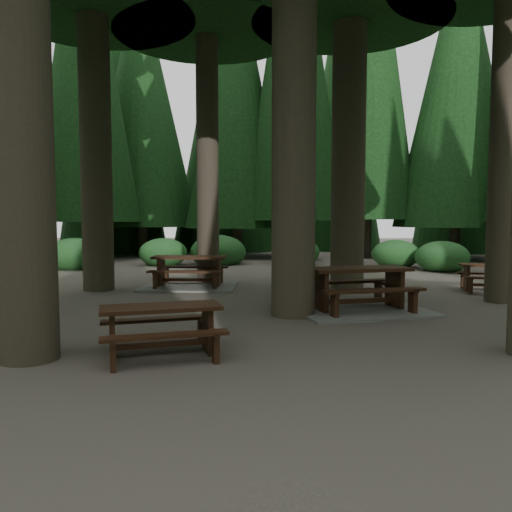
{
  "coord_description": "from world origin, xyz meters",
  "views": [
    {
      "loc": [
        0.47,
        -9.39,
        1.87
      ],
      "look_at": [
        0.05,
        0.92,
        1.1
      ],
      "focal_mm": 35.0,
      "sensor_mm": 36.0,
      "label": 1
    }
  ],
  "objects_px": {
    "picnic_table_a": "(358,295)",
    "picnic_table_d": "(494,274)",
    "picnic_table_c": "(190,276)",
    "picnic_table_e": "(161,323)"
  },
  "relations": [
    {
      "from": "picnic_table_c",
      "to": "picnic_table_a",
      "type": "bearing_deg",
      "value": -39.66
    },
    {
      "from": "picnic_table_d",
      "to": "picnic_table_c",
      "type": "bearing_deg",
      "value": -173.6
    },
    {
      "from": "picnic_table_d",
      "to": "picnic_table_e",
      "type": "bearing_deg",
      "value": -128.33
    },
    {
      "from": "picnic_table_c",
      "to": "picnic_table_e",
      "type": "distance_m",
      "value": 6.92
    },
    {
      "from": "picnic_table_a",
      "to": "picnic_table_e",
      "type": "distance_m",
      "value": 4.75
    },
    {
      "from": "picnic_table_d",
      "to": "picnic_table_e",
      "type": "relative_size",
      "value": 0.94
    },
    {
      "from": "picnic_table_e",
      "to": "picnic_table_c",
      "type": "bearing_deg",
      "value": 77.62
    },
    {
      "from": "picnic_table_a",
      "to": "picnic_table_d",
      "type": "xyz_separation_m",
      "value": [
        3.93,
        2.88,
        0.15
      ]
    },
    {
      "from": "picnic_table_a",
      "to": "picnic_table_d",
      "type": "bearing_deg",
      "value": 19.1
    },
    {
      "from": "picnic_table_c",
      "to": "picnic_table_e",
      "type": "height_order",
      "value": "picnic_table_c"
    }
  ]
}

